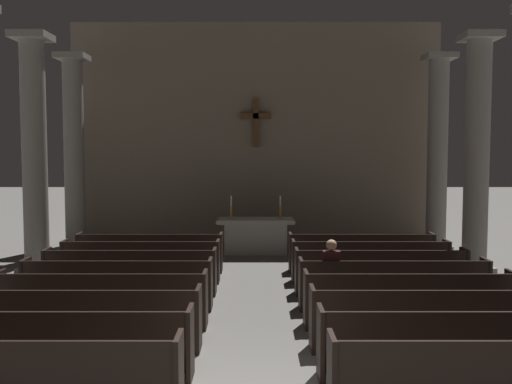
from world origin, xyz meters
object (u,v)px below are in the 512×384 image
Objects in this scene: pew_left_row_8 at (151,252)px; pew_right_row_3 at (429,319)px; pew_left_row_4 at (102,299)px; pew_left_row_6 at (131,272)px; altar at (256,235)px; pew_right_row_6 at (381,272)px; column_right_fourth at (438,157)px; pew_right_row_2 at (454,344)px; pew_right_row_5 at (394,284)px; column_right_third at (477,158)px; pew_left_row_2 at (57,344)px; pew_left_row_3 at (83,319)px; lone_worshipper at (331,272)px; candlestick_left at (231,211)px; pew_right_row_7 at (370,261)px; candlestick_right at (281,211)px; pew_right_row_1 at (489,377)px; pew_left_row_5 at (118,284)px; column_left_third at (35,158)px; pew_right_row_8 at (361,252)px; pew_right_row_4 at (409,299)px; column_left_fourth at (75,157)px; pew_left_row_7 at (142,261)px; pew_left_row_1 at (23,377)px.

pew_left_row_8 is 1.00× the size of pew_right_row_3.
pew_left_row_6 is (0.00, 2.25, 0.00)m from pew_left_row_4.
altar is at bearing 61.87° from pew_left_row_6.
pew_right_row_6 is at bearing -23.69° from pew_left_row_8.
pew_left_row_6 is 6.14m from pew_right_row_3.
column_right_fourth reaches higher than pew_left_row_8.
pew_right_row_2 is at bearing -90.00° from pew_right_row_3.
column_right_third is at bearing 49.91° from pew_right_row_5.
pew_left_row_2 is 1.00× the size of pew_right_row_5.
pew_left_row_8 is at bearing 90.00° from pew_left_row_3.
pew_left_row_2 is at bearing -90.00° from pew_left_row_6.
lone_worshipper is (-3.84, -3.14, -2.07)m from column_right_third.
column_right_third is at bearing -24.81° from candlestick_left.
pew_right_row_7 is (5.13, -1.12, 0.00)m from pew_left_row_8.
pew_right_row_7 is 5.43× the size of candlestick_right.
pew_left_row_2 is 0.62× the size of column_right_third.
column_right_third reaches higher than pew_right_row_1.
column_left_third is (-2.67, 3.18, 2.28)m from pew_left_row_5.
pew_right_row_6 is at bearing -68.77° from candlestick_right.
lone_worshipper reaches higher than pew_right_row_8.
pew_right_row_4 is (5.13, -4.50, 0.00)m from pew_left_row_8.
column_left_fourth reaches higher than pew_right_row_2.
pew_right_row_5 is 6.80m from candlestick_left.
pew_right_row_4 is 2.25m from pew_right_row_6.
pew_left_row_7 is at bearing -173.22° from column_right_third.
pew_right_row_2 is at bearing 90.00° from pew_right_row_1.
column_left_third is 6.72m from candlestick_right.
column_left_third is (-7.80, 3.18, 2.28)m from pew_right_row_5.
column_right_fourth is at bearing 3.38° from altar.
pew_left_row_2 is 2.65× the size of lone_worshipper.
pew_right_row_1 is at bearing -23.69° from pew_left_row_3.
pew_left_row_7 and pew_right_row_7 have the same top height.
pew_left_row_2 is at bearing -127.23° from pew_right_row_8.
pew_left_row_5 is at bearing -156.31° from pew_right_row_7.
pew_right_row_2 is at bearing -41.27° from pew_left_row_6.
pew_left_row_3 is 1.12m from pew_left_row_4.
pew_left_row_2 and pew_right_row_4 have the same top height.
pew_right_row_4 is 7.50m from altar.
candlestick_right is at bearing 102.85° from pew_right_row_3.
pew_left_row_1 is at bearing -90.00° from pew_left_row_3.
pew_right_row_8 is (0.00, 3.37, 0.00)m from pew_right_row_5.
column_right_third reaches higher than candlestick_left.
column_left_third is 1.00× the size of column_right_fourth.
pew_left_row_8 is 9.39m from pew_right_row_1.
lone_worshipper is (3.96, -3.34, 0.22)m from pew_left_row_8.
pew_right_row_4 is 0.62× the size of column_right_fourth.
pew_left_row_6 is at bearing 167.63° from pew_right_row_5.
lone_worshipper is at bearing -140.73° from column_right_third.
pew_right_row_3 is at bearing -107.50° from column_right_fourth.
pew_left_row_2 and pew_right_row_7 have the same top height.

